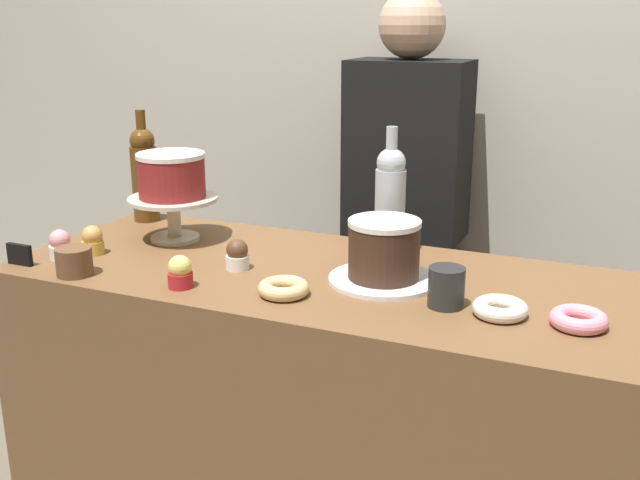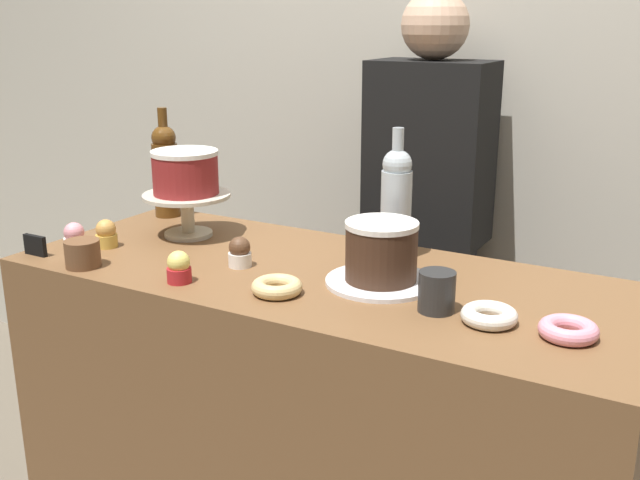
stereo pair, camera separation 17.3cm
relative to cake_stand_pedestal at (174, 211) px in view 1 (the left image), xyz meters
The scene contains 19 objects.
back_wall 0.96m from the cake_stand_pedestal, 59.58° to the left, with size 6.00×0.05×2.60m.
display_counter 0.73m from the cake_stand_pedestal, 10.62° to the right, with size 1.49×0.61×0.94m.
cake_stand_pedestal is the anchor object (origin of this frame).
white_layer_cake 0.10m from the cake_stand_pedestal, behind, with size 0.18×0.18×0.12m.
silver_serving_platter 0.63m from the cake_stand_pedestal, ahead, with size 0.25×0.25×0.01m.
chocolate_round_cake 0.63m from the cake_stand_pedestal, ahead, with size 0.16×0.16×0.14m.
wine_bottle_amber 0.25m from the cake_stand_pedestal, 143.94° to the left, with size 0.08×0.08×0.33m.
wine_bottle_clear 0.58m from the cake_stand_pedestal, 10.41° to the left, with size 0.08×0.08×0.33m.
cupcake_lemon 0.38m from the cake_stand_pedestal, 53.98° to the right, with size 0.06×0.06×0.07m.
cupcake_caramel 0.23m from the cake_stand_pedestal, 123.00° to the right, with size 0.06×0.06×0.07m.
cupcake_strawberry 0.30m from the cake_stand_pedestal, 124.40° to the right, with size 0.06×0.06×0.07m.
cupcake_chocolate 0.31m from the cake_stand_pedestal, 27.53° to the right, with size 0.06×0.06×0.07m.
donut_pink 1.07m from the cake_stand_pedestal, ahead, with size 0.11×0.11×0.03m.
donut_sugar 0.93m from the cake_stand_pedestal, 11.65° to the right, with size 0.11×0.11×0.03m.
donut_glazed 0.52m from the cake_stand_pedestal, 29.48° to the right, with size 0.11×0.11×0.03m.
cookie_stack 0.34m from the cake_stand_pedestal, 99.03° to the right, with size 0.08×0.08×0.07m.
price_sign_chalkboard 0.40m from the cake_stand_pedestal, 124.70° to the right, with size 0.07×0.01×0.05m.
coffee_cup_ceramic 0.81m from the cake_stand_pedestal, 12.74° to the right, with size 0.08×0.08×0.08m.
barista_figure 0.78m from the cake_stand_pedestal, 51.88° to the left, with size 0.36×0.22×1.60m.
Camera 1 is at (0.66, -1.52, 1.52)m, focal length 41.77 mm.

